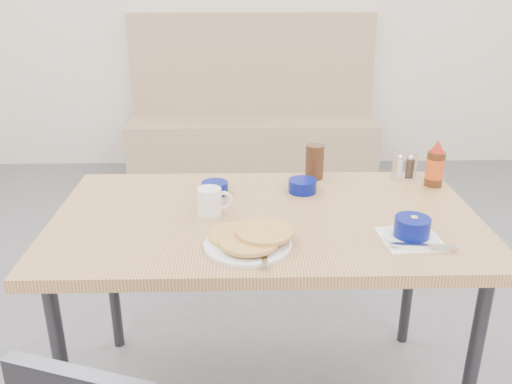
{
  "coord_description": "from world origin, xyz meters",
  "views": [
    {
      "loc": [
        -0.07,
        -1.38,
        1.5
      ],
      "look_at": [
        -0.03,
        0.3,
        0.82
      ],
      "focal_mm": 38.0,
      "sensor_mm": 36.0,
      "label": 1
    }
  ],
  "objects_px": {
    "dining_table": "(266,231)",
    "condiment_caddy": "(404,168)",
    "creamer_bowl": "(215,188)",
    "syrup_bottle": "(435,166)",
    "butter_bowl": "(302,186)",
    "pancake_plate": "(249,240)",
    "amber_tumbler": "(315,162)",
    "coffee_mug": "(211,201)",
    "grits_setting": "(412,230)",
    "booth_bench": "(252,129)"
  },
  "relations": [
    {
      "from": "booth_bench",
      "to": "dining_table",
      "type": "height_order",
      "value": "booth_bench"
    },
    {
      "from": "dining_table",
      "to": "coffee_mug",
      "type": "height_order",
      "value": "coffee_mug"
    },
    {
      "from": "coffee_mug",
      "to": "grits_setting",
      "type": "height_order",
      "value": "coffee_mug"
    },
    {
      "from": "pancake_plate",
      "to": "syrup_bottle",
      "type": "height_order",
      "value": "syrup_bottle"
    },
    {
      "from": "pancake_plate",
      "to": "creamer_bowl",
      "type": "relative_size",
      "value": 2.89
    },
    {
      "from": "booth_bench",
      "to": "syrup_bottle",
      "type": "relative_size",
      "value": 10.73
    },
    {
      "from": "butter_bowl",
      "to": "amber_tumbler",
      "type": "relative_size",
      "value": 0.78
    },
    {
      "from": "condiment_caddy",
      "to": "butter_bowl",
      "type": "bearing_deg",
      "value": -157.82
    },
    {
      "from": "creamer_bowl",
      "to": "condiment_caddy",
      "type": "distance_m",
      "value": 0.75
    },
    {
      "from": "coffee_mug",
      "to": "creamer_bowl",
      "type": "relative_size",
      "value": 1.23
    },
    {
      "from": "dining_table",
      "to": "syrup_bottle",
      "type": "distance_m",
      "value": 0.7
    },
    {
      "from": "condiment_caddy",
      "to": "syrup_bottle",
      "type": "distance_m",
      "value": 0.13
    },
    {
      "from": "butter_bowl",
      "to": "syrup_bottle",
      "type": "height_order",
      "value": "syrup_bottle"
    },
    {
      "from": "pancake_plate",
      "to": "grits_setting",
      "type": "height_order",
      "value": "grits_setting"
    },
    {
      "from": "dining_table",
      "to": "booth_bench",
      "type": "bearing_deg",
      "value": 90.0
    },
    {
      "from": "amber_tumbler",
      "to": "condiment_caddy",
      "type": "bearing_deg",
      "value": -0.0
    },
    {
      "from": "butter_bowl",
      "to": "creamer_bowl",
      "type": "bearing_deg",
      "value": -178.56
    },
    {
      "from": "butter_bowl",
      "to": "grits_setting",
      "type": "bearing_deg",
      "value": -53.74
    },
    {
      "from": "booth_bench",
      "to": "condiment_caddy",
      "type": "xyz_separation_m",
      "value": [
        0.55,
        -2.19,
        0.45
      ]
    },
    {
      "from": "pancake_plate",
      "to": "grits_setting",
      "type": "relative_size",
      "value": 1.35
    },
    {
      "from": "butter_bowl",
      "to": "condiment_caddy",
      "type": "xyz_separation_m",
      "value": [
        0.41,
        0.14,
        0.02
      ]
    },
    {
      "from": "grits_setting",
      "to": "pancake_plate",
      "type": "bearing_deg",
      "value": -176.71
    },
    {
      "from": "dining_table",
      "to": "butter_bowl",
      "type": "distance_m",
      "value": 0.26
    },
    {
      "from": "dining_table",
      "to": "creamer_bowl",
      "type": "relative_size",
      "value": 14.57
    },
    {
      "from": "coffee_mug",
      "to": "amber_tumbler",
      "type": "height_order",
      "value": "amber_tumbler"
    },
    {
      "from": "dining_table",
      "to": "grits_setting",
      "type": "relative_size",
      "value": 6.8
    },
    {
      "from": "coffee_mug",
      "to": "butter_bowl",
      "type": "distance_m",
      "value": 0.38
    },
    {
      "from": "coffee_mug",
      "to": "condiment_caddy",
      "type": "height_order",
      "value": "condiment_caddy"
    },
    {
      "from": "dining_table",
      "to": "condiment_caddy",
      "type": "distance_m",
      "value": 0.66
    },
    {
      "from": "condiment_caddy",
      "to": "syrup_bottle",
      "type": "xyz_separation_m",
      "value": [
        0.09,
        -0.09,
        0.04
      ]
    },
    {
      "from": "dining_table",
      "to": "amber_tumbler",
      "type": "height_order",
      "value": "amber_tumbler"
    },
    {
      "from": "booth_bench",
      "to": "butter_bowl",
      "type": "relative_size",
      "value": 18.38
    },
    {
      "from": "dining_table",
      "to": "creamer_bowl",
      "type": "xyz_separation_m",
      "value": [
        -0.18,
        0.19,
        0.08
      ]
    },
    {
      "from": "creamer_bowl",
      "to": "syrup_bottle",
      "type": "xyz_separation_m",
      "value": [
        0.82,
        0.06,
        0.06
      ]
    },
    {
      "from": "syrup_bottle",
      "to": "condiment_caddy",
      "type": "bearing_deg",
      "value": 133.96
    },
    {
      "from": "coffee_mug",
      "to": "booth_bench",
      "type": "bearing_deg",
      "value": 85.89
    },
    {
      "from": "pancake_plate",
      "to": "amber_tumbler",
      "type": "height_order",
      "value": "amber_tumbler"
    },
    {
      "from": "grits_setting",
      "to": "dining_table",
      "type": "bearing_deg",
      "value": 155.71
    },
    {
      "from": "creamer_bowl",
      "to": "amber_tumbler",
      "type": "xyz_separation_m",
      "value": [
        0.38,
        0.15,
        0.05
      ]
    },
    {
      "from": "butter_bowl",
      "to": "condiment_caddy",
      "type": "bearing_deg",
      "value": 19.14
    },
    {
      "from": "coffee_mug",
      "to": "syrup_bottle",
      "type": "relative_size",
      "value": 0.67
    },
    {
      "from": "syrup_bottle",
      "to": "pancake_plate",
      "type": "bearing_deg",
      "value": -145.95
    },
    {
      "from": "creamer_bowl",
      "to": "butter_bowl",
      "type": "bearing_deg",
      "value": 1.44
    },
    {
      "from": "coffee_mug",
      "to": "amber_tumbler",
      "type": "xyz_separation_m",
      "value": [
        0.38,
        0.33,
        0.02
      ]
    },
    {
      "from": "grits_setting",
      "to": "condiment_caddy",
      "type": "xyz_separation_m",
      "value": [
        0.13,
        0.53,
        0.01
      ]
    },
    {
      "from": "dining_table",
      "to": "creamer_bowl",
      "type": "bearing_deg",
      "value": 133.04
    },
    {
      "from": "amber_tumbler",
      "to": "syrup_bottle",
      "type": "height_order",
      "value": "syrup_bottle"
    },
    {
      "from": "condiment_caddy",
      "to": "pancake_plate",
      "type": "bearing_deg",
      "value": -134.44
    },
    {
      "from": "creamer_bowl",
      "to": "syrup_bottle",
      "type": "relative_size",
      "value": 0.54
    },
    {
      "from": "dining_table",
      "to": "syrup_bottle",
      "type": "relative_size",
      "value": 7.91
    }
  ]
}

